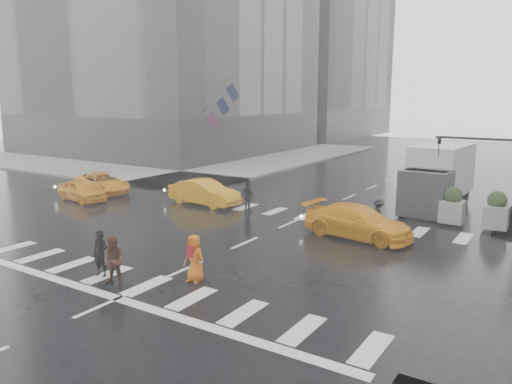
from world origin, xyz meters
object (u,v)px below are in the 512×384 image
Objects in this scene: pedestrian_brown at (114,261)px; taxi_mid at (204,192)px; taxi_front at (81,190)px; traffic_signal_pole at (500,165)px; pedestrian_orange at (194,258)px; box_truck at (437,176)px.

pedestrian_brown reaches higher than taxi_mid.
pedestrian_brown is 12.85m from taxi_mid.
taxi_front is at bearing 117.17° from taxi_mid.
taxi_mid reaches higher than taxi_front.
pedestrian_orange is (-7.90, -12.78, -2.37)m from traffic_signal_pole.
taxi_mid is at bearing -169.75° from traffic_signal_pole.
traffic_signal_pole is at bearing 57.07° from pedestrian_orange.
box_truck reaches higher than taxi_front.
pedestrian_brown is 0.25× the size of box_truck.
taxi_front is at bearing 153.96° from pedestrian_orange.
pedestrian_orange is at bearing 24.98° from pedestrian_brown.
pedestrian_brown is 15.06m from taxi_front.
traffic_signal_pole is 2.67× the size of pedestrian_brown.
pedestrian_orange reaches higher than taxi_front.
traffic_signal_pole reaches higher than pedestrian_orange.
traffic_signal_pole is at bearing -66.13° from taxi_front.
taxi_mid is (-5.37, 11.67, -0.09)m from pedestrian_brown.
taxi_front is (-22.53, -6.01, -2.57)m from traffic_signal_pole.
traffic_signal_pole is at bearing 42.19° from pedestrian_brown.
pedestrian_brown is at bearing -115.24° from taxi_front.
box_truck is at bearing -54.41° from taxi_front.
pedestrian_orange is at bearing -101.02° from box_truck.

